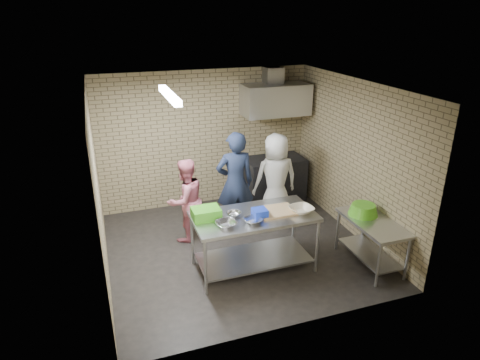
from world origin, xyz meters
name	(u,v)px	position (x,y,z in m)	size (l,w,h in m)	color
floor	(238,248)	(0.00, 0.00, 0.00)	(4.20, 4.20, 0.00)	black
ceiling	(238,87)	(0.00, 0.00, 2.70)	(4.20, 4.20, 0.00)	black
back_wall	(206,139)	(0.00, 2.00, 1.35)	(4.20, 0.06, 2.70)	tan
front_wall	(294,233)	(0.00, -2.00, 1.35)	(4.20, 0.06, 2.70)	tan
left_wall	(98,191)	(-2.10, 0.00, 1.35)	(0.06, 4.00, 2.70)	tan
right_wall	(354,159)	(2.10, 0.00, 1.35)	(0.06, 4.00, 2.70)	tan
prep_table	(254,242)	(0.04, -0.62, 0.46)	(1.83, 0.91, 0.91)	#B7B9BE
side_counter	(370,243)	(1.80, -1.10, 0.38)	(0.60, 1.20, 0.75)	silver
stove	(274,179)	(1.35, 1.65, 0.45)	(1.20, 0.70, 0.90)	black
range_hood	(276,100)	(1.35, 1.70, 2.10)	(1.30, 0.60, 0.60)	silver
hood_duct	(273,75)	(1.35, 1.85, 2.55)	(0.35, 0.30, 0.30)	#A5A8AD
wall_shelf	(285,106)	(1.65, 1.89, 1.92)	(0.80, 0.20, 0.04)	#3F2B19
fluorescent_fixture	(169,95)	(-1.00, 0.00, 2.64)	(0.10, 1.25, 0.08)	white
green_crate	(206,213)	(-0.66, -0.50, 1.00)	(0.41, 0.30, 0.16)	#38961B
blue_tub	(260,213)	(0.09, -0.72, 0.98)	(0.20, 0.20, 0.13)	#1A38C3
cutting_board	(276,211)	(0.39, -0.64, 0.93)	(0.56, 0.43, 0.03)	tan
mixing_bowl_a	(226,224)	(-0.46, -0.82, 0.95)	(0.29, 0.29, 0.07)	silver
mixing_bowl_b	(234,214)	(-0.26, -0.57, 0.95)	(0.22, 0.22, 0.07)	#A9ADB0
mixing_bowl_c	(253,220)	(-0.06, -0.84, 0.95)	(0.26, 0.26, 0.06)	#B4B7BC
ceramic_bowl	(301,210)	(0.74, -0.77, 0.96)	(0.35, 0.35, 0.09)	beige
green_basin	(363,209)	(1.78, -0.85, 0.83)	(0.46, 0.46, 0.17)	#59C626
bottle_red	(274,101)	(1.40, 1.89, 2.03)	(0.07, 0.07, 0.18)	#B22619
man_navy	(235,183)	(0.16, 0.62, 0.92)	(0.67, 0.44, 1.85)	black
woman_pink	(186,200)	(-0.74, 0.60, 0.73)	(0.71, 0.55, 1.46)	#D26F82
woman_white	(276,179)	(0.98, 0.75, 0.85)	(0.83, 0.54, 1.70)	white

